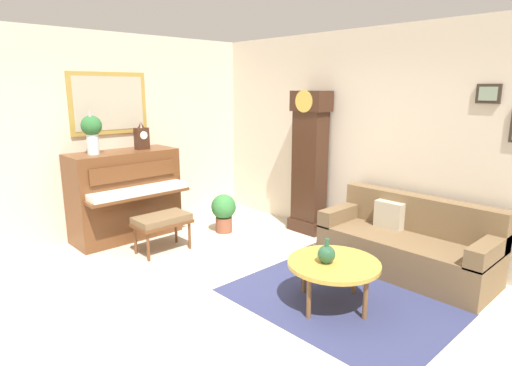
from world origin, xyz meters
The scene contains 13 objects.
ground_plane centered at (0.00, 0.00, -0.05)m, with size 6.40×6.00×0.10m, color beige.
wall_left centered at (-2.60, 0.00, 1.41)m, with size 0.13×4.90×2.80m.
wall_back centered at (0.01, 2.40, 1.40)m, with size 5.30×0.13×2.80m.
area_rug centered at (0.93, 0.73, 0.00)m, with size 2.10×1.50×0.01m, color navy.
piano centered at (-2.23, 0.11, 0.62)m, with size 0.87×1.44×1.22m.
piano_bench centered at (-1.41, 0.18, 0.41)m, with size 0.42×0.70×0.48m.
grandfather_clock centered at (-0.65, 2.16, 0.96)m, with size 0.52×0.34×2.03m.
couch centered at (1.01, 1.91, 0.31)m, with size 1.90×0.80×0.84m.
coffee_table centered at (0.92, 0.64, 0.41)m, with size 0.88×0.88×0.45m.
mantel_clock centered at (-2.23, 0.41, 1.39)m, with size 0.13×0.18×0.38m.
flower_vase centered at (-2.23, -0.29, 1.53)m, with size 0.26×0.26×0.58m.
green_jug centered at (0.89, 0.56, 0.53)m, with size 0.17×0.17×0.24m.
potted_plant centered at (-1.46, 1.23, 0.32)m, with size 0.36×0.36×0.56m.
Camera 1 is at (3.15, -2.49, 2.06)m, focal length 29.79 mm.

